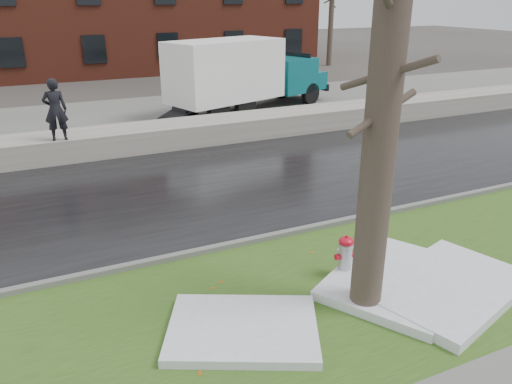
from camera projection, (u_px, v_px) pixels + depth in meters
name	position (u px, v px, depth m)	size (l,w,h in m)	color
ground	(300.00, 261.00, 9.53)	(120.00, 120.00, 0.00)	#47423D
verge	(336.00, 293.00, 8.47)	(60.00, 4.50, 0.04)	#2E4C19
road	(216.00, 184.00, 13.32)	(60.00, 7.00, 0.03)	black
parking_lot	(143.00, 118.00, 20.50)	(60.00, 9.00, 0.03)	slate
curb	(276.00, 236.00, 10.35)	(60.00, 0.15, 0.14)	slate
snowbank	(172.00, 134.00, 16.74)	(60.00, 1.60, 0.75)	#A39C95
bg_tree_right	(331.00, 17.00, 34.82)	(1.40, 1.62, 6.50)	brown
fire_hydrant	(345.00, 255.00, 8.78)	(0.40, 0.34, 0.81)	#A7AAAF
tree	(382.00, 118.00, 6.92)	(1.28, 1.50, 6.17)	brown
box_truck	(243.00, 74.00, 21.10)	(9.19, 4.53, 3.07)	black
worker	(55.00, 110.00, 14.37)	(0.66, 0.43, 1.81)	black
snow_patch_near	(397.00, 279.00, 8.67)	(2.60, 2.00, 0.16)	white
snow_patch_far	(243.00, 329.00, 7.40)	(2.20, 1.60, 0.14)	white
snow_patch_side	(449.00, 288.00, 8.41)	(2.80, 1.80, 0.18)	white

